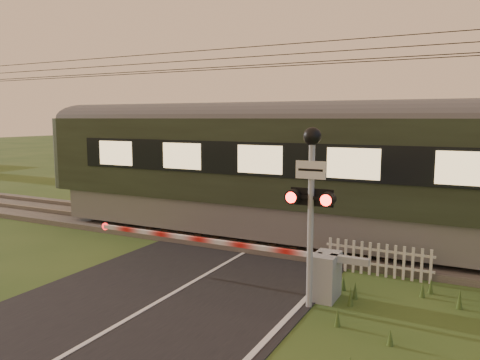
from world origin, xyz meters
The scene contains 7 objects.
ground centered at (0.00, 0.00, 0.00)m, with size 160.00×160.00×0.00m, color #2B481B.
road centered at (0.02, -0.23, 0.01)m, with size 6.00×140.00×0.03m.
track_bed centered at (0.00, 6.50, 0.07)m, with size 140.00×3.40×0.39m.
overhead_wires centered at (0.00, 6.50, 5.72)m, with size 120.00×0.62×0.62m.
boom_gate centered at (2.69, 2.59, 0.58)m, with size 7.29×0.78×1.03m.
crossing_signal centered at (2.94, 1.96, 2.56)m, with size 0.95×0.37×3.73m.
picket_fence centered at (3.84, 4.60, 0.42)m, with size 2.64×0.07×0.83m.
Camera 1 is at (5.88, -6.96, 3.91)m, focal length 35.00 mm.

